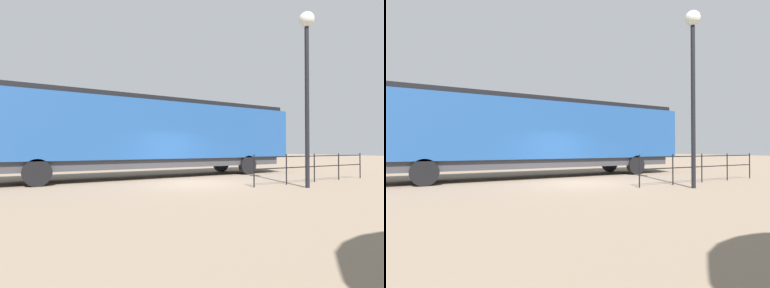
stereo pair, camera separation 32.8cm
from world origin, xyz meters
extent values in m
plane|color=#84705B|center=(0.00, 0.00, 0.00)|extent=(120.00, 120.00, 0.00)
cube|color=navy|center=(-3.47, -0.41, 2.43)|extent=(2.89, 17.07, 2.86)
cube|color=black|center=(-3.47, 7.11, 2.00)|extent=(2.78, 2.03, 2.00)
cube|color=black|center=(-3.47, -0.41, 3.98)|extent=(2.60, 16.38, 0.24)
cube|color=#38383D|center=(-3.47, -0.41, 0.78)|extent=(2.60, 15.70, 0.45)
cylinder|color=black|center=(-4.77, 5.05, 0.55)|extent=(0.30, 1.10, 1.10)
cylinder|color=black|center=(-2.17, 5.05, 0.55)|extent=(0.30, 1.10, 1.10)
cylinder|color=black|center=(-4.77, -5.88, 0.55)|extent=(0.30, 1.10, 1.10)
cylinder|color=black|center=(-2.17, -5.88, 0.55)|extent=(0.30, 1.10, 1.10)
cylinder|color=black|center=(3.53, 3.06, 3.17)|extent=(0.16, 0.16, 6.35)
sphere|color=silver|center=(3.53, 3.06, 6.52)|extent=(0.59, 0.59, 0.59)
cube|color=black|center=(2.41, 4.96, 1.17)|extent=(0.04, 7.23, 0.04)
cube|color=black|center=(2.41, 4.96, 0.70)|extent=(0.04, 7.23, 0.04)
cylinder|color=black|center=(2.41, 1.35, 0.64)|extent=(0.05, 0.05, 1.27)
cylinder|color=black|center=(2.41, 3.15, 0.64)|extent=(0.05, 0.05, 1.27)
cylinder|color=black|center=(2.41, 4.96, 0.64)|extent=(0.05, 0.05, 1.27)
cylinder|color=black|center=(2.41, 6.77, 0.64)|extent=(0.05, 0.05, 1.27)
cylinder|color=black|center=(2.41, 8.57, 0.64)|extent=(0.05, 0.05, 1.27)
camera|label=1|loc=(11.15, -6.68, 1.51)|focal=28.00mm
camera|label=2|loc=(11.31, -6.40, 1.51)|focal=28.00mm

